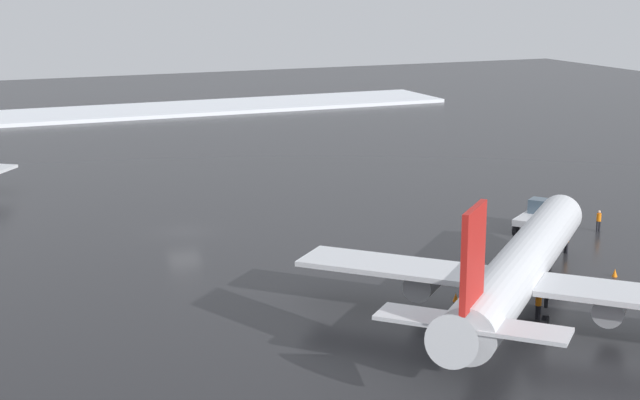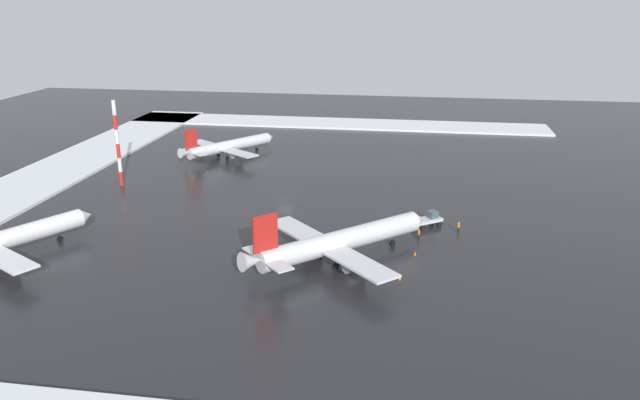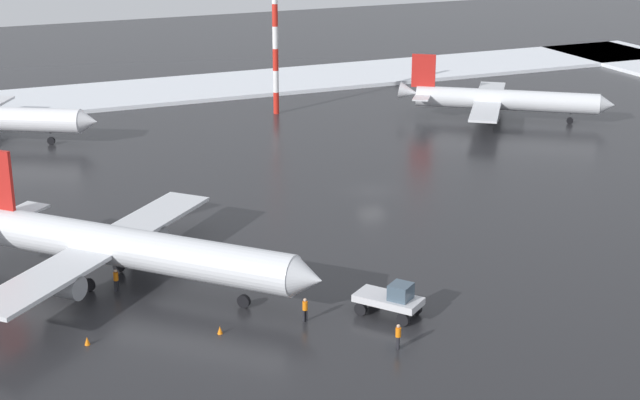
{
  "view_description": "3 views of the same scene",
  "coord_description": "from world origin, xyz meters",
  "px_view_note": "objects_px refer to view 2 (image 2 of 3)",
  "views": [
    {
      "loc": [
        72.3,
        -19.01,
        19.81
      ],
      "look_at": [
        9.4,
        7.6,
        3.88
      ],
      "focal_mm": 55.0,
      "sensor_mm": 36.0,
      "label": 1
    },
    {
      "loc": [
        104.6,
        22.93,
        35.19
      ],
      "look_at": [
        15.72,
        8.75,
        5.19
      ],
      "focal_mm": 35.0,
      "sensor_mm": 36.0,
      "label": 2
    },
    {
      "loc": [
        39.2,
        79.91,
        29.23
      ],
      "look_at": [
        8.35,
        6.98,
        2.36
      ],
      "focal_mm": 55.0,
      "sensor_mm": 36.0,
      "label": 3
    }
  ],
  "objects_px": {
    "airplane_parked_starboard": "(338,241)",
    "traffic_cone_mid_line": "(328,248)",
    "airplane_distant_tail": "(228,146)",
    "pushback_tug": "(429,219)",
    "traffic_cone_wingtip_side": "(400,278)",
    "ground_crew_near_tug": "(459,227)",
    "antenna_mast": "(118,144)",
    "traffic_cone_near_nose": "(415,253)",
    "ground_crew_beside_wing": "(419,234)",
    "ground_crew_by_nose_gear": "(344,258)"
  },
  "relations": [
    {
      "from": "airplane_parked_starboard",
      "to": "traffic_cone_mid_line",
      "type": "relative_size",
      "value": 44.52
    },
    {
      "from": "airplane_distant_tail",
      "to": "traffic_cone_mid_line",
      "type": "relative_size",
      "value": 40.74
    },
    {
      "from": "pushback_tug",
      "to": "traffic_cone_wingtip_side",
      "type": "distance_m",
      "value": 20.47
    },
    {
      "from": "ground_crew_near_tug",
      "to": "traffic_cone_wingtip_side",
      "type": "relative_size",
      "value": 3.11
    },
    {
      "from": "antenna_mast",
      "to": "traffic_cone_wingtip_side",
      "type": "bearing_deg",
      "value": 58.44
    },
    {
      "from": "antenna_mast",
      "to": "traffic_cone_mid_line",
      "type": "height_order",
      "value": "antenna_mast"
    },
    {
      "from": "airplane_parked_starboard",
      "to": "airplane_distant_tail",
      "type": "height_order",
      "value": "airplane_parked_starboard"
    },
    {
      "from": "traffic_cone_wingtip_side",
      "to": "traffic_cone_mid_line",
      "type": "bearing_deg",
      "value": -127.74
    },
    {
      "from": "ground_crew_near_tug",
      "to": "traffic_cone_near_nose",
      "type": "relative_size",
      "value": 3.11
    },
    {
      "from": "pushback_tug",
      "to": "ground_crew_near_tug",
      "type": "distance_m",
      "value": 4.91
    },
    {
      "from": "pushback_tug",
      "to": "traffic_cone_mid_line",
      "type": "relative_size",
      "value": 9.1
    },
    {
      "from": "airplane_distant_tail",
      "to": "pushback_tug",
      "type": "relative_size",
      "value": 4.48
    },
    {
      "from": "ground_crew_near_tug",
      "to": "airplane_distant_tail",
      "type": "bearing_deg",
      "value": 63.34
    },
    {
      "from": "ground_crew_beside_wing",
      "to": "ground_crew_near_tug",
      "type": "relative_size",
      "value": 1.0
    },
    {
      "from": "ground_crew_beside_wing",
      "to": "antenna_mast",
      "type": "height_order",
      "value": "antenna_mast"
    },
    {
      "from": "pushback_tug",
      "to": "ground_crew_beside_wing",
      "type": "distance_m",
      "value": 6.0
    },
    {
      "from": "ground_crew_by_nose_gear",
      "to": "ground_crew_near_tug",
      "type": "bearing_deg",
      "value": 25.93
    },
    {
      "from": "ground_crew_by_nose_gear",
      "to": "traffic_cone_mid_line",
      "type": "height_order",
      "value": "ground_crew_by_nose_gear"
    },
    {
      "from": "antenna_mast",
      "to": "traffic_cone_near_nose",
      "type": "relative_size",
      "value": 29.77
    },
    {
      "from": "ground_crew_near_tug",
      "to": "antenna_mast",
      "type": "bearing_deg",
      "value": 88.53
    },
    {
      "from": "airplane_parked_starboard",
      "to": "traffic_cone_near_nose",
      "type": "xyz_separation_m",
      "value": [
        -4.05,
        10.39,
        -2.76
      ]
    },
    {
      "from": "ground_crew_by_nose_gear",
      "to": "ground_crew_beside_wing",
      "type": "relative_size",
      "value": 1.0
    },
    {
      "from": "airplane_parked_starboard",
      "to": "ground_crew_by_nose_gear",
      "type": "xyz_separation_m",
      "value": [
        0.81,
        0.82,
        -2.06
      ]
    },
    {
      "from": "ground_crew_by_nose_gear",
      "to": "ground_crew_near_tug",
      "type": "distance_m",
      "value": 21.78
    },
    {
      "from": "airplane_parked_starboard",
      "to": "traffic_cone_wingtip_side",
      "type": "relative_size",
      "value": 44.52
    },
    {
      "from": "airplane_parked_starboard",
      "to": "traffic_cone_near_nose",
      "type": "distance_m",
      "value": 11.48
    },
    {
      "from": "antenna_mast",
      "to": "traffic_cone_mid_line",
      "type": "bearing_deg",
      "value": 60.06
    },
    {
      "from": "airplane_parked_starboard",
      "to": "ground_crew_near_tug",
      "type": "distance_m",
      "value": 21.97
    },
    {
      "from": "ground_crew_by_nose_gear",
      "to": "ground_crew_near_tug",
      "type": "height_order",
      "value": "same"
    },
    {
      "from": "airplane_distant_tail",
      "to": "traffic_cone_mid_line",
      "type": "height_order",
      "value": "airplane_distant_tail"
    },
    {
      "from": "airplane_parked_starboard",
      "to": "pushback_tug",
      "type": "bearing_deg",
      "value": 8.04
    },
    {
      "from": "ground_crew_by_nose_gear",
      "to": "traffic_cone_mid_line",
      "type": "relative_size",
      "value": 3.11
    },
    {
      "from": "pushback_tug",
      "to": "traffic_cone_mid_line",
      "type": "bearing_deg",
      "value": -176.83
    },
    {
      "from": "traffic_cone_wingtip_side",
      "to": "traffic_cone_near_nose",
      "type": "bearing_deg",
      "value": 167.7
    },
    {
      "from": "pushback_tug",
      "to": "ground_crew_near_tug",
      "type": "relative_size",
      "value": 2.93
    },
    {
      "from": "ground_crew_by_nose_gear",
      "to": "ground_crew_near_tug",
      "type": "xyz_separation_m",
      "value": [
        -14.74,
        16.04,
        0.0
      ]
    },
    {
      "from": "ground_crew_by_nose_gear",
      "to": "traffic_cone_mid_line",
      "type": "distance_m",
      "value": 5.45
    },
    {
      "from": "airplane_parked_starboard",
      "to": "pushback_tug",
      "type": "height_order",
      "value": "airplane_parked_starboard"
    },
    {
      "from": "antenna_mast",
      "to": "ground_crew_near_tug",
      "type": "bearing_deg",
      "value": 76.43
    },
    {
      "from": "antenna_mast",
      "to": "traffic_cone_wingtip_side",
      "type": "height_order",
      "value": "antenna_mast"
    },
    {
      "from": "ground_crew_beside_wing",
      "to": "antenna_mast",
      "type": "relative_size",
      "value": 0.1
    },
    {
      "from": "pushback_tug",
      "to": "ground_crew_near_tug",
      "type": "bearing_deg",
      "value": -58.68
    },
    {
      "from": "airplane_distant_tail",
      "to": "ground_crew_beside_wing",
      "type": "bearing_deg",
      "value": -99.65
    },
    {
      "from": "traffic_cone_wingtip_side",
      "to": "airplane_distant_tail",
      "type": "bearing_deg",
      "value": -144.83
    },
    {
      "from": "airplane_parked_starboard",
      "to": "antenna_mast",
      "type": "relative_size",
      "value": 1.5
    },
    {
      "from": "ground_crew_beside_wing",
      "to": "pushback_tug",
      "type": "bearing_deg",
      "value": 59.11
    },
    {
      "from": "pushback_tug",
      "to": "antenna_mast",
      "type": "height_order",
      "value": "antenna_mast"
    },
    {
      "from": "ground_crew_by_nose_gear",
      "to": "antenna_mast",
      "type": "relative_size",
      "value": 0.1
    },
    {
      "from": "ground_crew_by_nose_gear",
      "to": "traffic_cone_near_nose",
      "type": "distance_m",
      "value": 10.75
    },
    {
      "from": "airplane_distant_tail",
      "to": "antenna_mast",
      "type": "bearing_deg",
      "value": -174.42
    }
  ]
}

